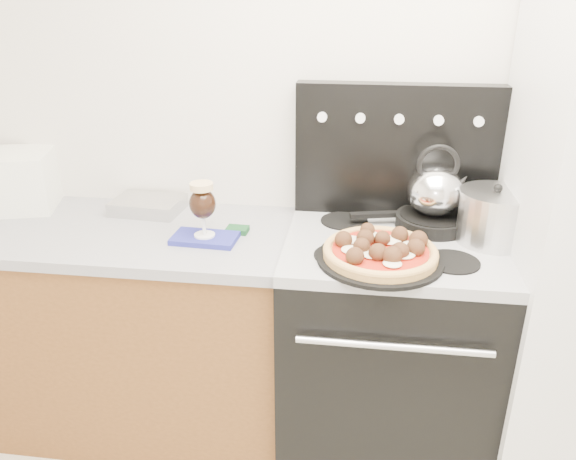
% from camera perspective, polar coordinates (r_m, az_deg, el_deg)
% --- Properties ---
extents(room_shell, '(3.52, 3.01, 2.52)m').
position_cam_1_polar(room_shell, '(1.07, 9.59, -4.22)').
color(room_shell, beige).
rests_on(room_shell, ground).
extents(base_cabinet, '(1.45, 0.60, 0.86)m').
position_cam_1_polar(base_cabinet, '(2.47, -17.14, -9.72)').
color(base_cabinet, brown).
rests_on(base_cabinet, ground).
extents(countertop, '(1.48, 0.63, 0.04)m').
position_cam_1_polar(countertop, '(2.27, -18.48, -0.13)').
color(countertop, '#97979E').
rests_on(countertop, base_cabinet).
extents(stove_body, '(0.76, 0.65, 0.88)m').
position_cam_1_polar(stove_body, '(2.25, 9.77, -12.22)').
color(stove_body, black).
rests_on(stove_body, ground).
extents(cooktop, '(0.76, 0.65, 0.04)m').
position_cam_1_polar(cooktop, '(2.02, 10.65, -1.56)').
color(cooktop, '#ADADB2').
rests_on(cooktop, stove_body).
extents(backguard, '(0.76, 0.08, 0.50)m').
position_cam_1_polar(backguard, '(2.19, 10.90, 7.92)').
color(backguard, black).
rests_on(backguard, cooktop).
extents(toaster_oven, '(0.43, 0.36, 0.23)m').
position_cam_1_polar(toaster_oven, '(2.56, -26.70, 4.50)').
color(toaster_oven, white).
rests_on(toaster_oven, countertop).
extents(foil_sheet, '(0.28, 0.22, 0.05)m').
position_cam_1_polar(foil_sheet, '(2.35, -14.01, 2.48)').
color(foil_sheet, silver).
rests_on(foil_sheet, countertop).
extents(oven_mitt, '(0.24, 0.15, 0.02)m').
position_cam_1_polar(oven_mitt, '(2.04, -8.45, -0.83)').
color(oven_mitt, navy).
rests_on(oven_mitt, countertop).
extents(beer_glass, '(0.10, 0.10, 0.20)m').
position_cam_1_polar(beer_glass, '(2.00, -8.64, 2.09)').
color(beer_glass, black).
rests_on(beer_glass, oven_mitt).
extents(pizza_pan, '(0.49, 0.49, 0.01)m').
position_cam_1_polar(pizza_pan, '(1.86, 9.29, -2.89)').
color(pizza_pan, black).
rests_on(pizza_pan, cooktop).
extents(pizza, '(0.44, 0.44, 0.05)m').
position_cam_1_polar(pizza, '(1.84, 9.36, -1.98)').
color(pizza, '#CA8346').
rests_on(pizza, pizza_pan).
extents(skillet, '(0.32, 0.32, 0.05)m').
position_cam_1_polar(skillet, '(2.14, 14.41, 0.86)').
color(skillet, black).
rests_on(skillet, cooktop).
extents(tea_kettle, '(0.24, 0.24, 0.22)m').
position_cam_1_polar(tea_kettle, '(2.10, 14.78, 4.28)').
color(tea_kettle, white).
rests_on(tea_kettle, skillet).
extents(stock_pot, '(0.28, 0.28, 0.17)m').
position_cam_1_polar(stock_pot, '(2.06, 20.14, 1.14)').
color(stock_pot, silver).
rests_on(stock_pot, cooktop).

